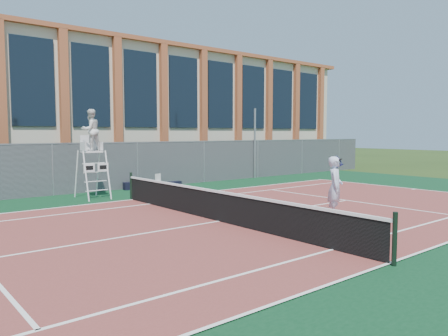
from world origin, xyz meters
TOP-DOWN VIEW (x-y plane):
  - ground at (0.00, 0.00)m, footprint 120.00×120.00m
  - apron at (0.00, 1.00)m, footprint 36.00×20.00m
  - tennis_court at (0.00, 0.00)m, footprint 23.77×10.97m
  - tennis_net at (0.00, 0.00)m, footprint 0.10×11.30m
  - fence at (0.00, 8.80)m, footprint 40.00×0.06m
  - hedge at (0.00, 10.00)m, footprint 40.00×1.40m
  - building at (0.00, 17.95)m, footprint 45.00×10.60m
  - steel_pole at (9.66, 8.70)m, footprint 0.12×0.12m
  - umpire_chair at (-1.01, 7.05)m, footprint 1.03×1.58m
  - plastic_chair at (2.10, 6.93)m, footprint 0.50×0.50m
  - sports_bag_near at (1.53, 8.45)m, footprint 0.85×0.40m
  - sports_bag_far at (3.59, 8.02)m, footprint 0.71×0.34m
  - tennis_player at (3.20, -1.80)m, footprint 1.11×0.85m

SIDE VIEW (x-z plane):
  - ground at x=0.00m, z-range 0.00..0.00m
  - apron at x=0.00m, z-range 0.00..0.01m
  - tennis_court at x=0.00m, z-range 0.01..0.03m
  - sports_bag_far at x=3.59m, z-range 0.01..0.29m
  - sports_bag_near at x=1.53m, z-range 0.01..0.36m
  - plastic_chair at x=2.10m, z-range 0.08..0.90m
  - tennis_net at x=0.00m, z-range -0.01..1.09m
  - tennis_player at x=3.20m, z-range 0.04..1.94m
  - fence at x=0.00m, z-range 0.00..2.20m
  - hedge at x=0.00m, z-range 0.00..2.20m
  - steel_pole at x=9.66m, z-range 0.00..4.10m
  - umpire_chair at x=-1.01m, z-range 0.85..4.52m
  - building at x=0.00m, z-range 0.03..8.26m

